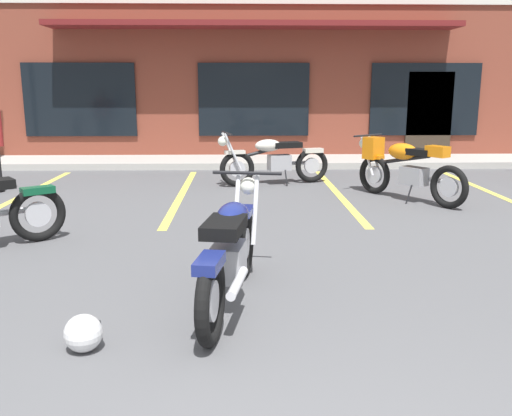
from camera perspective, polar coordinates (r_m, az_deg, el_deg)
The scene contains 8 objects.
ground_plane at distance 5.44m, azimuth 1.82°, elevation -6.42°, with size 80.00×80.00×0.00m, color #515154.
sidewalk_kerb at distance 12.78m, azimuth -0.16°, elevation 4.89°, with size 22.00×1.80×0.14m, color #A8A59E.
brick_storefront_building at distance 16.41m, azimuth -0.49°, elevation 13.18°, with size 15.37×7.08×3.91m.
painted_stall_lines at distance 9.24m, azimuth 0.40°, elevation 1.52°, with size 7.96×4.80×0.01m.
motorcycle_foreground_classic at distance 4.49m, azimuth -2.64°, elevation -4.37°, with size 0.75×2.10×0.98m.
motorcycle_red_sportbike at distance 10.05m, azimuth 1.88°, elevation 5.05°, with size 2.06×0.92×0.98m.
motorcycle_orange_scrambler at distance 9.01m, azimuth 15.10°, elevation 4.19°, with size 1.42×1.83×0.98m.
helmet_on_pavement at distance 4.00m, azimuth -17.44°, elevation -12.24°, with size 0.26×0.26×0.26m.
Camera 1 is at (-0.31, -1.53, 1.76)m, focal length 38.63 mm.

